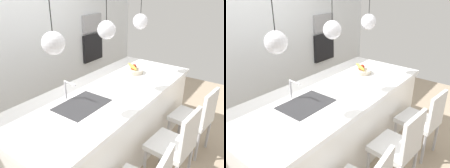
# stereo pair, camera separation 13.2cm
# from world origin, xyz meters

# --- Properties ---
(floor) EXTENTS (6.60, 6.60, 0.00)m
(floor) POSITION_xyz_m (0.00, 0.00, 0.00)
(floor) COLOR tan
(floor) RESTS_ON ground
(back_wall) EXTENTS (6.00, 0.10, 2.60)m
(back_wall) POSITION_xyz_m (0.00, 1.65, 1.30)
(back_wall) COLOR white
(back_wall) RESTS_ON ground
(kitchen_island) EXTENTS (2.68, 1.11, 0.91)m
(kitchen_island) POSITION_xyz_m (0.00, 0.00, 0.46)
(kitchen_island) COLOR white
(kitchen_island) RESTS_ON ground
(sink_basin) EXTENTS (0.56, 0.40, 0.02)m
(sink_basin) POSITION_xyz_m (-0.44, 0.00, 0.90)
(sink_basin) COLOR #2D2D30
(sink_basin) RESTS_ON kitchen_island
(faucet) EXTENTS (0.02, 0.17, 0.22)m
(faucet) POSITION_xyz_m (-0.44, 0.21, 1.05)
(faucet) COLOR silver
(faucet) RESTS_ON kitchen_island
(fruit_bowl) EXTENTS (0.27, 0.27, 0.16)m
(fruit_bowl) POSITION_xyz_m (0.70, 0.05, 0.95)
(fruit_bowl) COLOR beige
(fruit_bowl) RESTS_ON kitchen_island
(microwave) EXTENTS (0.54, 0.08, 0.34)m
(microwave) POSITION_xyz_m (1.59, 1.58, 1.36)
(microwave) COLOR #9E9EA3
(microwave) RESTS_ON back_wall
(oven) EXTENTS (0.56, 0.08, 0.56)m
(oven) POSITION_xyz_m (1.59, 1.58, 0.86)
(oven) COLOR black
(oven) RESTS_ON back_wall
(chair_middle) EXTENTS (0.47, 0.46, 0.94)m
(chair_middle) POSITION_xyz_m (0.01, -0.91, 0.53)
(chair_middle) COLOR silver
(chair_middle) RESTS_ON ground
(chair_far) EXTENTS (0.46, 0.51, 0.91)m
(chair_far) POSITION_xyz_m (0.70, -0.91, 0.52)
(chair_far) COLOR silver
(chair_far) RESTS_ON ground
(pendant_light_left) EXTENTS (0.20, 0.20, 0.80)m
(pendant_light_left) POSITION_xyz_m (-0.74, 0.00, 1.63)
(pendant_light_left) COLOR silver
(pendant_light_center) EXTENTS (0.20, 0.20, 0.80)m
(pendant_light_center) POSITION_xyz_m (0.00, 0.00, 1.63)
(pendant_light_center) COLOR silver
(pendant_light_right) EXTENTS (0.20, 0.20, 0.80)m
(pendant_light_right) POSITION_xyz_m (0.74, 0.00, 1.63)
(pendant_light_right) COLOR silver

